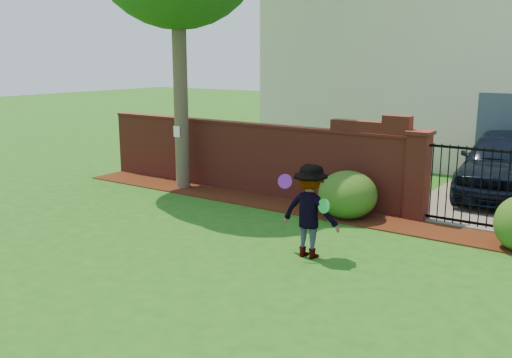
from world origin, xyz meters
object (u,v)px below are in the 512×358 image
Objects in this scene: man at (309,211)px; frisbee_purple at (285,181)px; frisbee_green at (324,206)px; car at (503,164)px.

frisbee_purple is at bearing 28.55° from man.
car is at bearing 77.53° from frisbee_green.
car is 6.94m from frisbee_purple.
car is 19.58× the size of frisbee_green.
man is 0.66m from frisbee_purple.
man reaches higher than frisbee_purple.
frisbee_green is at bearing 7.08° from frisbee_purple.
frisbee_green is (-1.44, -6.50, 0.17)m from car.
car is at bearing 72.04° from frisbee_purple.
car reaches higher than frisbee_purple.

